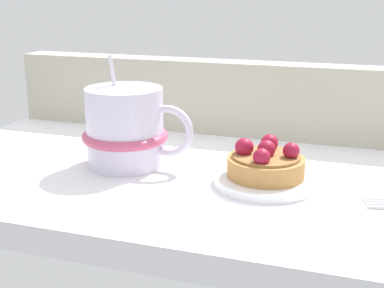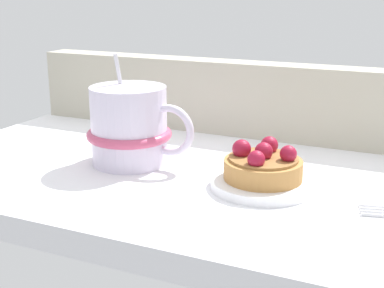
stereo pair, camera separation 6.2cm
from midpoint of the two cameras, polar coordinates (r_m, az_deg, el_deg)
ground_plane at (r=63.95cm, az=2.20°, el=-4.46°), size 80.65×40.13×2.93cm
window_rail_back at (r=78.55cm, az=5.95°, el=4.59°), size 79.04×4.71×10.63cm
dessert_plate at (r=60.07cm, az=4.78°, el=-3.93°), size 11.39×11.39×1.04cm
raspberry_tart at (r=59.40cm, az=4.80°, el=-2.04°), size 8.52×8.52×4.17cm
coffee_mug at (r=66.10cm, az=-9.60°, el=1.60°), size 13.96×10.48×13.41cm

